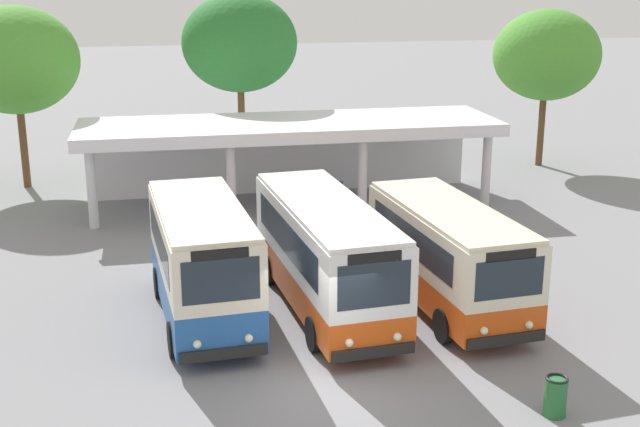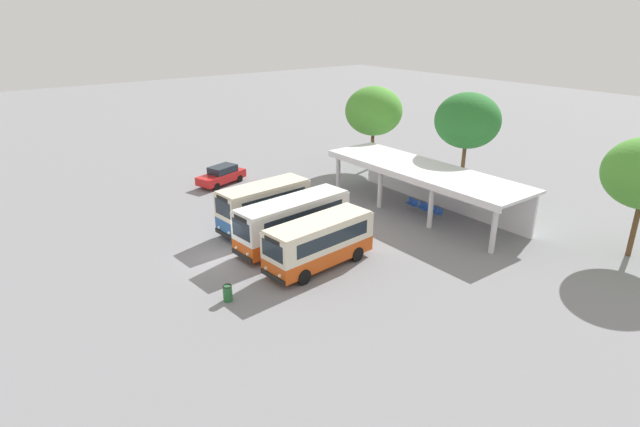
{
  "view_description": "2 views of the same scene",
  "coord_description": "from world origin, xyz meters",
  "px_view_note": "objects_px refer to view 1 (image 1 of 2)",
  "views": [
    {
      "loc": [
        -3.53,
        -17.02,
        9.22
      ],
      "look_at": [
        0.98,
        5.9,
        2.38
      ],
      "focal_mm": 47.18,
      "sensor_mm": 36.0,
      "label": 1
    },
    {
      "loc": [
        25.95,
        -12.45,
        14.0
      ],
      "look_at": [
        1.37,
        6.15,
        1.93
      ],
      "focal_mm": 28.81,
      "sensor_mm": 36.0,
      "label": 2
    }
  ],
  "objects_px": {
    "city_bus_middle_cream": "(448,252)",
    "waiting_chair_middle_seat": "(297,192)",
    "city_bus_second_in_row": "(326,251)",
    "litter_bin_apron": "(556,396)",
    "waiting_chair_fifth_seat": "(324,191)",
    "waiting_chair_second_from_end": "(283,194)",
    "waiting_chair_fourth_seat": "(311,192)",
    "waiting_chair_end_by_column": "(269,194)",
    "city_bus_nearest_orange": "(202,259)",
    "waiting_chair_far_end_seat": "(338,190)"
  },
  "relations": [
    {
      "from": "city_bus_middle_cream",
      "to": "waiting_chair_middle_seat",
      "type": "bearing_deg",
      "value": 101.63
    },
    {
      "from": "city_bus_second_in_row",
      "to": "litter_bin_apron",
      "type": "height_order",
      "value": "city_bus_second_in_row"
    },
    {
      "from": "city_bus_middle_cream",
      "to": "waiting_chair_fifth_seat",
      "type": "height_order",
      "value": "city_bus_middle_cream"
    },
    {
      "from": "waiting_chair_second_from_end",
      "to": "waiting_chair_fourth_seat",
      "type": "bearing_deg",
      "value": -0.03
    },
    {
      "from": "waiting_chair_end_by_column",
      "to": "waiting_chair_second_from_end",
      "type": "bearing_deg",
      "value": -7.21
    },
    {
      "from": "city_bus_middle_cream",
      "to": "waiting_chair_fourth_seat",
      "type": "bearing_deg",
      "value": 98.95
    },
    {
      "from": "city_bus_nearest_orange",
      "to": "city_bus_second_in_row",
      "type": "height_order",
      "value": "city_bus_nearest_orange"
    },
    {
      "from": "waiting_chair_fifth_seat",
      "to": "litter_bin_apron",
      "type": "relative_size",
      "value": 0.96
    },
    {
      "from": "city_bus_middle_cream",
      "to": "waiting_chair_second_from_end",
      "type": "height_order",
      "value": "city_bus_middle_cream"
    },
    {
      "from": "city_bus_second_in_row",
      "to": "waiting_chair_fifth_seat",
      "type": "height_order",
      "value": "city_bus_second_in_row"
    },
    {
      "from": "waiting_chair_second_from_end",
      "to": "waiting_chair_fifth_seat",
      "type": "distance_m",
      "value": 1.71
    },
    {
      "from": "waiting_chair_end_by_column",
      "to": "litter_bin_apron",
      "type": "height_order",
      "value": "litter_bin_apron"
    },
    {
      "from": "city_bus_middle_cream",
      "to": "waiting_chair_far_end_seat",
      "type": "height_order",
      "value": "city_bus_middle_cream"
    },
    {
      "from": "waiting_chair_second_from_end",
      "to": "waiting_chair_middle_seat",
      "type": "xyz_separation_m",
      "value": [
        0.57,
        0.12,
        0.0
      ]
    },
    {
      "from": "city_bus_second_in_row",
      "to": "waiting_chair_end_by_column",
      "type": "relative_size",
      "value": 9.45
    },
    {
      "from": "city_bus_nearest_orange",
      "to": "waiting_chair_fourth_seat",
      "type": "bearing_deg",
      "value": 65.4
    },
    {
      "from": "waiting_chair_fourth_seat",
      "to": "city_bus_second_in_row",
      "type": "bearing_deg",
      "value": -98.45
    },
    {
      "from": "city_bus_nearest_orange",
      "to": "waiting_chair_far_end_seat",
      "type": "xyz_separation_m",
      "value": [
        6.11,
        10.99,
        -1.25
      ]
    },
    {
      "from": "city_bus_nearest_orange",
      "to": "waiting_chair_end_by_column",
      "type": "bearing_deg",
      "value": 73.35
    },
    {
      "from": "city_bus_nearest_orange",
      "to": "city_bus_middle_cream",
      "type": "distance_m",
      "value": 6.76
    },
    {
      "from": "waiting_chair_end_by_column",
      "to": "waiting_chair_fifth_seat",
      "type": "relative_size",
      "value": 1.0
    },
    {
      "from": "city_bus_second_in_row",
      "to": "waiting_chair_fifth_seat",
      "type": "relative_size",
      "value": 9.45
    },
    {
      "from": "litter_bin_apron",
      "to": "waiting_chair_fifth_seat",
      "type": "bearing_deg",
      "value": 94.83
    },
    {
      "from": "waiting_chair_fourth_seat",
      "to": "litter_bin_apron",
      "type": "relative_size",
      "value": 0.96
    },
    {
      "from": "city_bus_middle_cream",
      "to": "waiting_chair_fourth_seat",
      "type": "relative_size",
      "value": 8.28
    },
    {
      "from": "waiting_chair_fourth_seat",
      "to": "waiting_chair_fifth_seat",
      "type": "height_order",
      "value": "same"
    },
    {
      "from": "waiting_chair_middle_seat",
      "to": "waiting_chair_fourth_seat",
      "type": "distance_m",
      "value": 0.58
    },
    {
      "from": "waiting_chair_far_end_seat",
      "to": "litter_bin_apron",
      "type": "relative_size",
      "value": 0.96
    },
    {
      "from": "city_bus_middle_cream",
      "to": "waiting_chair_end_by_column",
      "type": "relative_size",
      "value": 8.28
    },
    {
      "from": "waiting_chair_second_from_end",
      "to": "city_bus_middle_cream",
      "type": "bearing_deg",
      "value": -75.51
    },
    {
      "from": "waiting_chair_fourth_seat",
      "to": "waiting_chair_far_end_seat",
      "type": "relative_size",
      "value": 1.0
    },
    {
      "from": "city_bus_second_in_row",
      "to": "waiting_chair_fourth_seat",
      "type": "height_order",
      "value": "city_bus_second_in_row"
    },
    {
      "from": "city_bus_nearest_orange",
      "to": "waiting_chair_middle_seat",
      "type": "relative_size",
      "value": 7.83
    },
    {
      "from": "waiting_chair_fifth_seat",
      "to": "city_bus_second_in_row",
      "type": "bearing_deg",
      "value": -101.26
    },
    {
      "from": "city_bus_nearest_orange",
      "to": "waiting_chair_second_from_end",
      "type": "distance_m",
      "value": 11.6
    },
    {
      "from": "waiting_chair_end_by_column",
      "to": "waiting_chair_fifth_seat",
      "type": "bearing_deg",
      "value": 1.17
    },
    {
      "from": "waiting_chair_end_by_column",
      "to": "waiting_chair_fifth_seat",
      "type": "height_order",
      "value": "same"
    },
    {
      "from": "waiting_chair_second_from_end",
      "to": "waiting_chair_fourth_seat",
      "type": "relative_size",
      "value": 1.0
    },
    {
      "from": "waiting_chair_end_by_column",
      "to": "litter_bin_apron",
      "type": "relative_size",
      "value": 0.96
    },
    {
      "from": "waiting_chair_middle_seat",
      "to": "litter_bin_apron",
      "type": "xyz_separation_m",
      "value": [
        2.62,
        -17.54,
        -0.07
      ]
    },
    {
      "from": "city_bus_middle_cream",
      "to": "waiting_chair_fourth_seat",
      "type": "xyz_separation_m",
      "value": [
        -1.77,
        11.25,
        -1.11
      ]
    },
    {
      "from": "city_bus_middle_cream",
      "to": "waiting_chair_second_from_end",
      "type": "distance_m",
      "value": 11.68
    },
    {
      "from": "waiting_chair_end_by_column",
      "to": "waiting_chair_fourth_seat",
      "type": "height_order",
      "value": "same"
    },
    {
      "from": "waiting_chair_end_by_column",
      "to": "waiting_chair_second_from_end",
      "type": "xyz_separation_m",
      "value": [
        0.57,
        -0.07,
        0.0
      ]
    },
    {
      "from": "waiting_chair_end_by_column",
      "to": "city_bus_middle_cream",
      "type": "bearing_deg",
      "value": -72.94
    },
    {
      "from": "city_bus_nearest_orange",
      "to": "city_bus_middle_cream",
      "type": "xyz_separation_m",
      "value": [
        6.75,
        -0.38,
        -0.15
      ]
    },
    {
      "from": "waiting_chair_middle_seat",
      "to": "city_bus_middle_cream",
      "type": "bearing_deg",
      "value": -78.37
    },
    {
      "from": "waiting_chair_second_from_end",
      "to": "waiting_chair_far_end_seat",
      "type": "bearing_deg",
      "value": 2.99
    },
    {
      "from": "waiting_chair_middle_seat",
      "to": "waiting_chair_far_end_seat",
      "type": "bearing_deg",
      "value": -0.08
    },
    {
      "from": "waiting_chair_second_from_end",
      "to": "waiting_chair_fourth_seat",
      "type": "height_order",
      "value": "same"
    }
  ]
}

